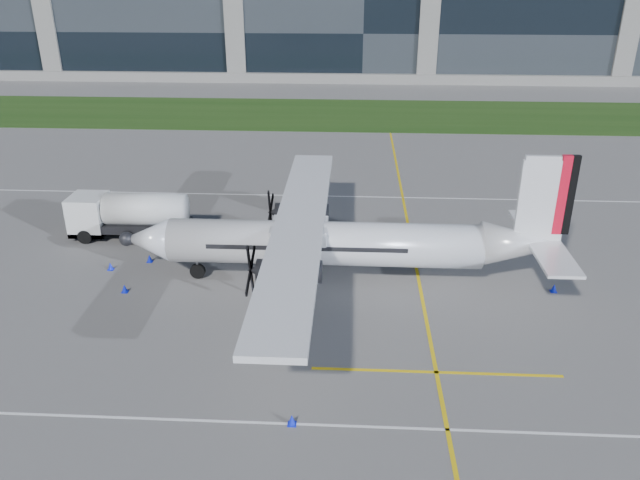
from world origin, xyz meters
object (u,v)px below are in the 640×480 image
safety_cone_stbdwing (321,195)px  safety_cone_fwd (110,266)px  ground_crew_person (265,256)px  safety_cone_nose_port (125,288)px  baggage_tug (214,239)px  safety_cone_nose_stbd (150,258)px  fuel_tanker_truck (121,215)px  turboprop_aircraft (341,220)px  safety_cone_tail (554,288)px  safety_cone_portwing (292,420)px

safety_cone_stbdwing → safety_cone_fwd: bearing=-132.8°
ground_crew_person → safety_cone_nose_port: 8.65m
baggage_tug → safety_cone_nose_port: (-4.15, -6.10, -0.58)m
safety_cone_nose_stbd → fuel_tanker_truck: bearing=128.3°
turboprop_aircraft → ground_crew_person: turboprop_aircraft is taller
safety_cone_tail → safety_cone_stbdwing: size_ratio=1.00×
baggage_tug → safety_cone_portwing: 18.43m
safety_cone_fwd → safety_cone_portwing: same height
safety_cone_fwd → safety_cone_stbdwing: bearing=47.2°
safety_cone_nose_port → safety_cone_stbdwing: (10.79, 16.50, 0.00)m
safety_cone_nose_stbd → safety_cone_nose_port: size_ratio=1.00×
safety_cone_fwd → safety_cone_nose_port: bearing=-56.1°
fuel_tanker_truck → safety_cone_nose_stbd: fuel_tanker_truck is taller
ground_crew_person → safety_cone_portwing: bearing=-164.1°
baggage_tug → safety_cone_portwing: bearing=-68.1°
fuel_tanker_truck → safety_cone_portwing: 23.52m
fuel_tanker_truck → safety_cone_stbdwing: 16.12m
turboprop_aircraft → safety_cone_tail: (12.75, -0.62, -3.86)m
turboprop_aircraft → baggage_tug: size_ratio=9.86×
turboprop_aircraft → safety_cone_nose_port: size_ratio=54.85×
safety_cone_nose_port → safety_cone_fwd: 3.40m
safety_cone_portwing → safety_cone_nose_port: bearing=135.1°
baggage_tug → safety_cone_nose_stbd: bearing=-152.5°
safety_cone_nose_stbd → baggage_tug: bearing=27.5°
turboprop_aircraft → safety_cone_portwing: size_ratio=54.85×
fuel_tanker_truck → baggage_tug: fuel_tanker_truck is taller
fuel_tanker_truck → ground_crew_person: 11.80m
turboprop_aircraft → safety_cone_nose_port: turboprop_aircraft is taller
safety_cone_portwing → baggage_tug: bearing=111.9°
ground_crew_person → safety_cone_nose_port: (-7.98, -3.25, -0.75)m
safety_cone_tail → safety_cone_nose_port: same height
turboprop_aircraft → safety_cone_fwd: bearing=176.9°
safety_cone_fwd → safety_cone_stbdwing: 18.65m
fuel_tanker_truck → safety_cone_portwing: fuel_tanker_truck is taller
ground_crew_person → safety_cone_tail: (17.51, -1.84, -0.75)m
safety_cone_tail → turboprop_aircraft: bearing=177.2°
turboprop_aircraft → safety_cone_nose_port: bearing=-170.9°
fuel_tanker_truck → safety_cone_nose_stbd: bearing=-51.7°
safety_cone_nose_stbd → safety_cone_portwing: bearing=-54.4°
ground_crew_person → safety_cone_nose_stbd: ground_crew_person is taller
safety_cone_tail → safety_cone_portwing: size_ratio=1.00×
safety_cone_nose_port → safety_cone_portwing: 15.57m
safety_cone_nose_stbd → safety_cone_stbdwing: 16.29m
baggage_tug → safety_cone_portwing: (6.88, -17.09, -0.58)m
ground_crew_person → safety_cone_fwd: ground_crew_person is taller
baggage_tug → safety_cone_nose_stbd: (-3.90, -2.02, -0.58)m
safety_cone_nose_port → ground_crew_person: bearing=22.2°
baggage_tug → ground_crew_person: bearing=-36.6°
ground_crew_person → safety_cone_stbdwing: ground_crew_person is taller
turboprop_aircraft → safety_cone_portwing: turboprop_aircraft is taller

